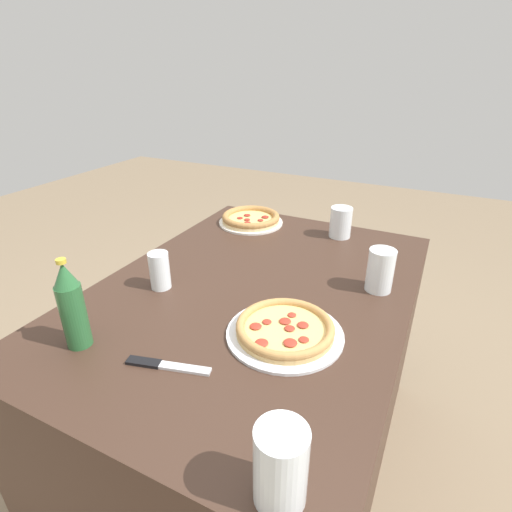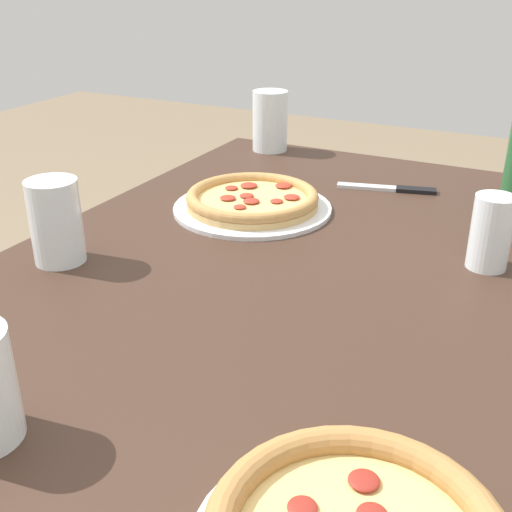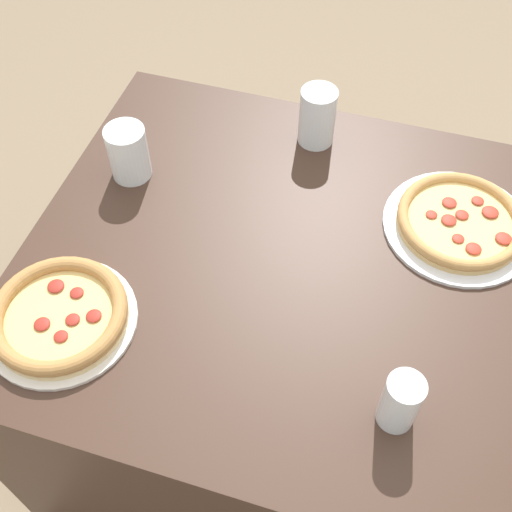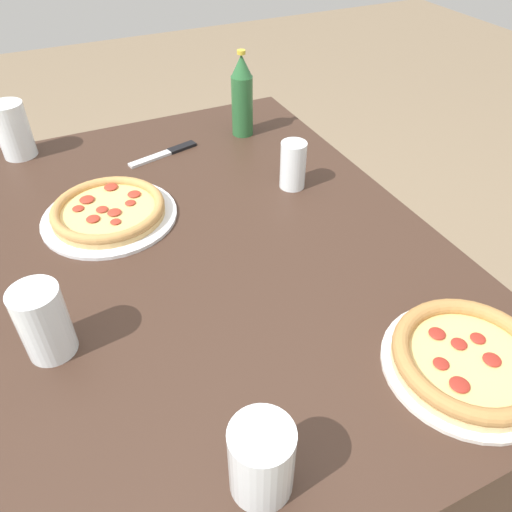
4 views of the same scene
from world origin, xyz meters
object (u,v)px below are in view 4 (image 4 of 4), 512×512
glass_mango_juice (14,133)px  knife (166,153)px  pizza_pepperoni (469,360)px  glass_iced_tea (261,461)px  pizza_veggie (109,211)px  glass_cola (45,325)px  beer_bottle (242,96)px  glass_lemonade (293,167)px

glass_mango_juice → knife: (0.16, 0.35, -0.06)m
pizza_pepperoni → glass_iced_tea: 0.37m
pizza_veggie → glass_cola: (0.33, -0.16, 0.04)m
pizza_pepperoni → glass_iced_tea: glass_iced_tea is taller
glass_iced_tea → beer_bottle: (-0.92, 0.38, 0.05)m
pizza_pepperoni → knife: bearing=-165.7°
pizza_pepperoni → knife: size_ratio=1.36×
glass_mango_juice → knife: size_ratio=0.72×
pizza_veggie → glass_cola: size_ratio=2.26×
glass_cola → glass_iced_tea: bearing=31.7°
glass_iced_tea → glass_lemonade: size_ratio=1.04×
beer_bottle → glass_lemonade: bearing=-1.0°
pizza_veggie → glass_cola: bearing=-26.7°
glass_iced_tea → glass_cola: (-0.34, -0.21, 0.00)m
glass_mango_juice → beer_bottle: size_ratio=0.62×
glass_lemonade → knife: 0.36m
pizza_pepperoni → glass_lemonade: 0.59m
glass_iced_tea → glass_cola: 0.40m
glass_iced_tea → knife: glass_iced_tea is taller
pizza_veggie → glass_lemonade: size_ratio=2.58×
glass_iced_tea → knife: size_ratio=0.60×
beer_bottle → knife: (0.02, -0.23, -0.10)m
glass_mango_juice → glass_lemonade: glass_mango_juice is taller
pizza_veggie → glass_iced_tea: size_ratio=2.50×
pizza_veggie → knife: pizza_veggie is taller
pizza_veggie → glass_iced_tea: 0.67m
pizza_veggie → glass_lemonade: bearing=82.7°
pizza_veggie → pizza_pepperoni: pizza_pepperoni is taller
pizza_pepperoni → beer_bottle: beer_bottle is taller
glass_cola → knife: glass_cola is taller
glass_lemonade → glass_cola: 0.65m
knife → glass_mango_juice: bearing=-114.5°
glass_cola → knife: size_ratio=0.66×
pizza_veggie → knife: size_ratio=1.49×
pizza_veggie → glass_iced_tea: (0.67, 0.05, 0.04)m
pizza_veggie → glass_mango_juice: (-0.38, -0.15, 0.04)m
glass_iced_tea → glass_lemonade: 0.72m
pizza_pepperoni → glass_iced_tea: (0.03, -0.37, 0.04)m
pizza_pepperoni → glass_cola: (-0.32, -0.58, 0.04)m
beer_bottle → knife: size_ratio=1.17×
pizza_veggie → beer_bottle: size_ratio=1.28×
pizza_pepperoni → glass_mango_juice: bearing=-151.0°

